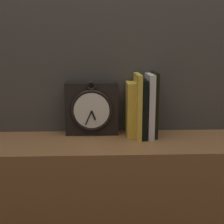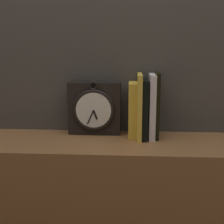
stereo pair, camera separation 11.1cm
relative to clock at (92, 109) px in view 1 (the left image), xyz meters
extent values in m
cube|color=#47423D|center=(0.07, 0.07, 0.27)|extent=(6.00, 0.05, 2.60)
cube|color=black|center=(0.00, 0.01, 0.00)|extent=(0.20, 0.06, 0.20)
torus|color=black|center=(0.00, -0.03, 0.00)|extent=(0.16, 0.01, 0.16)
cylinder|color=white|center=(0.00, -0.03, 0.00)|extent=(0.13, 0.01, 0.13)
cube|color=black|center=(0.01, -0.04, -0.02)|extent=(0.02, 0.00, 0.04)
cube|color=black|center=(-0.01, -0.04, -0.03)|extent=(0.03, 0.00, 0.06)
torus|color=black|center=(0.00, -0.03, 0.09)|extent=(0.03, 0.01, 0.03)
cube|color=yellow|center=(0.15, -0.02, 0.00)|extent=(0.03, 0.11, 0.21)
cube|color=yellow|center=(0.17, -0.04, 0.02)|extent=(0.02, 0.15, 0.24)
cube|color=black|center=(0.19, -0.03, 0.01)|extent=(0.02, 0.14, 0.22)
cube|color=white|center=(0.22, -0.03, 0.02)|extent=(0.02, 0.13, 0.24)
cube|color=black|center=(0.24, -0.03, 0.02)|extent=(0.01, 0.12, 0.24)
camera|label=1|loc=(0.03, -1.18, 0.24)|focal=50.00mm
camera|label=2|loc=(0.14, -1.18, 0.24)|focal=50.00mm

